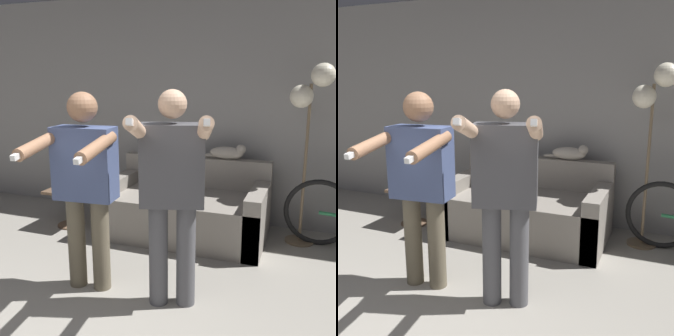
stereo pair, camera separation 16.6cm
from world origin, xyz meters
TOP-DOWN VIEW (x-y plane):
  - wall_back at (0.00, 3.16)m, footprint 10.00×0.05m
  - couch at (0.27, 2.55)m, footprint 1.68×0.92m
  - person_left at (-0.12, 1.23)m, footprint 0.58×0.71m
  - person_right at (0.59, 1.23)m, footprint 0.64×0.76m
  - cat at (0.63, 2.91)m, footprint 0.50×0.12m
  - floor_lamp at (1.45, 2.77)m, footprint 0.40×0.29m
  - side_table at (-1.05, 2.35)m, footprint 0.44×0.44m
  - cup at (-1.05, 2.34)m, footprint 0.09×0.09m

SIDE VIEW (x-z plane):
  - couch at x=0.27m, z-range -0.12..0.67m
  - side_table at x=-1.05m, z-range 0.10..0.54m
  - cup at x=-1.05m, z-range 0.44..0.52m
  - cat at x=0.63m, z-range 0.78..0.95m
  - person_left at x=-0.12m, z-range 0.13..1.69m
  - person_right at x=0.59m, z-range 0.13..1.71m
  - wall_back at x=0.00m, z-range 0.00..2.60m
  - floor_lamp at x=1.45m, z-range 0.54..2.33m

